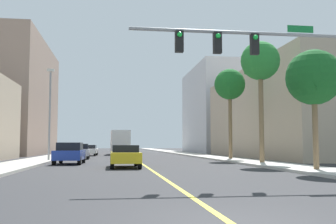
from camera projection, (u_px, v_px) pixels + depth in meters
ground at (130, 156)px, 48.34m from camera, size 192.00×192.00×0.00m
sidewalk_left at (60, 156)px, 47.23m from camera, size 3.02×168.00×0.15m
sidewalk_right at (197, 155)px, 49.47m from camera, size 3.02×168.00×0.15m
lane_marking_center at (130, 156)px, 48.34m from camera, size 0.16×144.00×0.01m
building_right_near at (319, 114)px, 44.16m from camera, size 17.81×27.69×9.46m
building_right_far at (229, 111)px, 70.61m from camera, size 13.37×20.70×14.71m
traffic_signal_mast at (273, 61)px, 15.95m from camera, size 8.81×0.36×6.24m
street_lamp at (50, 109)px, 32.64m from camera, size 0.56×0.28×7.47m
palm_near at (314, 78)px, 20.53m from camera, size 2.86×2.86×6.13m
palm_mid at (260, 63)px, 28.44m from camera, size 2.77×2.77×8.59m
palm_far at (230, 85)px, 36.11m from camera, size 2.79×2.79×8.08m
car_white at (89, 150)px, 49.21m from camera, size 1.99×4.61×1.33m
car_yellow at (125, 155)px, 24.28m from camera, size 1.80×4.56×1.35m
car_silver at (79, 151)px, 38.25m from camera, size 1.96×3.92×1.45m
car_blue at (70, 153)px, 28.39m from camera, size 1.97×4.17×1.53m
delivery_truck at (120, 142)px, 54.52m from camera, size 2.65×7.93×3.25m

